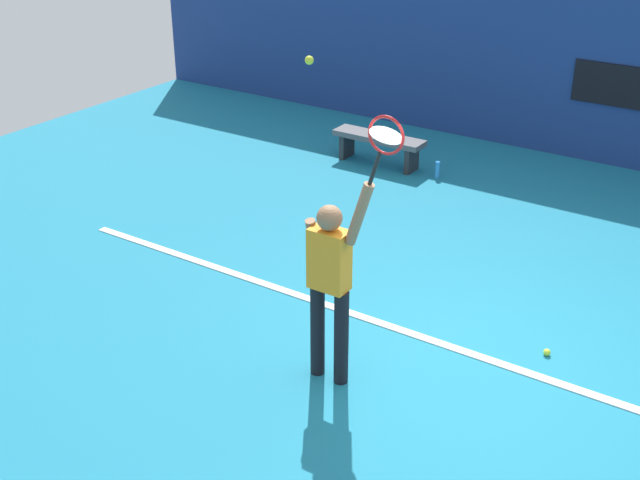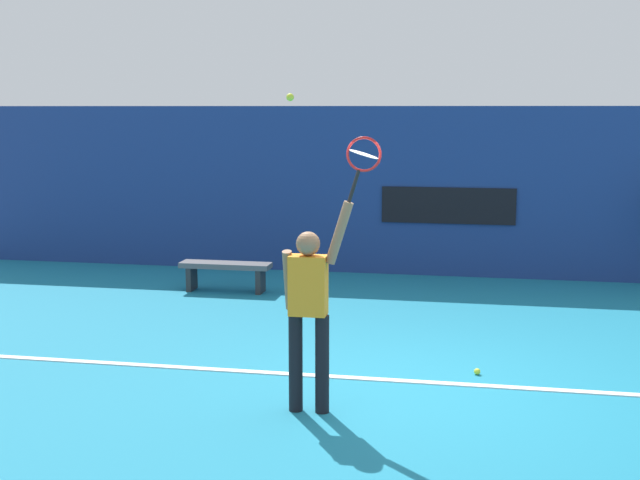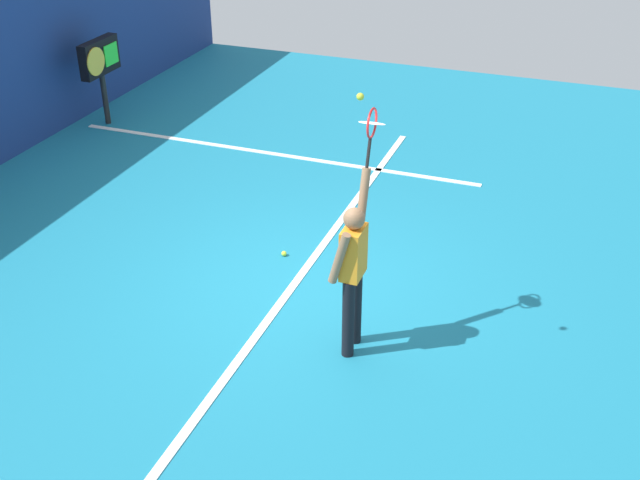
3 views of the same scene
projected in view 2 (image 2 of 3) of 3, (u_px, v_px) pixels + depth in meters
ground_plane at (419, 386)px, 8.67m from camera, size 18.00×18.00×0.00m
back_wall at (449, 192)px, 14.23m from camera, size 18.00×0.20×2.82m
sponsor_banner_center at (448, 206)px, 14.14m from camera, size 2.20×0.03×0.60m
court_baseline at (420, 382)px, 8.79m from camera, size 10.00×0.10×0.01m
tennis_player at (309, 305)px, 7.81m from camera, size 0.66×0.31×1.98m
tennis_racket at (363, 158)px, 7.51m from camera, size 0.39×0.27×0.63m
tennis_ball at (290, 97)px, 7.47m from camera, size 0.07×0.07×0.07m
court_bench at (226, 270)px, 13.10m from camera, size 1.40×0.36×0.45m
water_bottle at (287, 286)px, 12.95m from camera, size 0.07×0.07×0.24m
spare_ball at (477, 371)px, 9.04m from camera, size 0.07×0.07×0.07m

